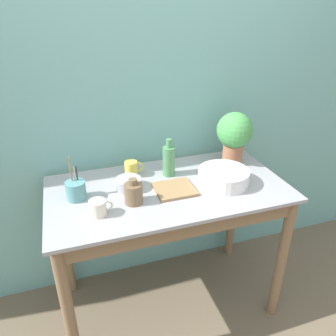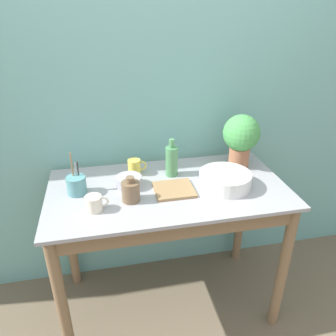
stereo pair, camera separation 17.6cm
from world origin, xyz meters
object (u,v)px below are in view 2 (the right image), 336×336
(bowl_small_steel, at_px, (129,181))
(mug_cream, at_px, (94,203))
(bowl_wash_large, at_px, (225,180))
(utensil_cup, at_px, (77,185))
(mug_yellow, at_px, (135,167))
(bottle_tall, at_px, (172,160))
(bottle_short, at_px, (131,191))
(potted_plant, at_px, (241,137))
(tray_board, at_px, (174,190))

(bowl_small_steel, bearing_deg, mug_cream, -133.19)
(bowl_wash_large, relative_size, utensil_cup, 1.25)
(bowl_wash_large, height_order, mug_yellow, mug_yellow)
(bottle_tall, distance_m, bottle_short, 0.36)
(potted_plant, height_order, bottle_tall, potted_plant)
(mug_yellow, bearing_deg, utensil_cup, -154.42)
(mug_cream, bearing_deg, potted_plant, 19.35)
(utensil_cup, bearing_deg, mug_yellow, 25.58)
(potted_plant, bearing_deg, bowl_small_steel, -171.18)
(bottle_tall, xyz_separation_m, utensil_cup, (-0.54, -0.10, -0.04))
(potted_plant, relative_size, tray_board, 1.57)
(bottle_short, xyz_separation_m, mug_yellow, (0.05, 0.29, -0.01))
(mug_cream, bearing_deg, bottle_tall, 32.25)
(bowl_small_steel, bearing_deg, bowl_wash_large, -12.28)
(potted_plant, xyz_separation_m, utensil_cup, (-0.97, -0.13, -0.15))
(bottle_short, bearing_deg, tray_board, 11.49)
(bowl_wash_large, distance_m, tray_board, 0.29)
(potted_plant, bearing_deg, mug_yellow, 177.24)
(mug_yellow, height_order, bowl_small_steel, mug_yellow)
(bottle_tall, xyz_separation_m, mug_yellow, (-0.21, 0.06, -0.05))
(bottle_tall, height_order, utensil_cup, utensil_cup)
(bottle_short, height_order, mug_cream, bottle_short)
(bottle_short, relative_size, tray_board, 0.65)
(mug_cream, xyz_separation_m, utensil_cup, (-0.09, 0.18, 0.01))
(bowl_wash_large, bearing_deg, mug_yellow, 151.86)
(tray_board, bearing_deg, mug_cream, -166.60)
(bowl_wash_large, bearing_deg, mug_cream, -172.84)
(bottle_tall, relative_size, bottle_short, 1.66)
(potted_plant, relative_size, bowl_small_steel, 2.31)
(mug_yellow, distance_m, tray_board, 0.31)
(mug_cream, bearing_deg, utensil_cup, 116.02)
(bottle_short, distance_m, bowl_small_steel, 0.15)
(bowl_wash_large, height_order, utensil_cup, utensil_cup)
(mug_yellow, bearing_deg, bottle_tall, -14.87)
(bowl_wash_large, distance_m, bottle_short, 0.53)
(bottle_tall, bearing_deg, bottle_short, -138.85)
(mug_cream, distance_m, utensil_cup, 0.20)
(bowl_wash_large, relative_size, mug_cream, 2.49)
(potted_plant, relative_size, mug_yellow, 3.00)
(tray_board, bearing_deg, bottle_tall, 81.69)
(bowl_wash_large, xyz_separation_m, bowl_small_steel, (-0.52, 0.11, -0.01))
(potted_plant, distance_m, mug_yellow, 0.66)
(bottle_tall, xyz_separation_m, bowl_small_steel, (-0.26, -0.08, -0.06))
(bowl_wash_large, height_order, bottle_short, bottle_short)
(utensil_cup, distance_m, tray_board, 0.52)
(bottle_tall, distance_m, bowl_small_steel, 0.28)
(mug_cream, relative_size, tray_board, 0.54)
(bottle_tall, bearing_deg, mug_yellow, 165.13)
(tray_board, bearing_deg, mug_yellow, 127.62)
(potted_plant, height_order, bottle_short, potted_plant)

